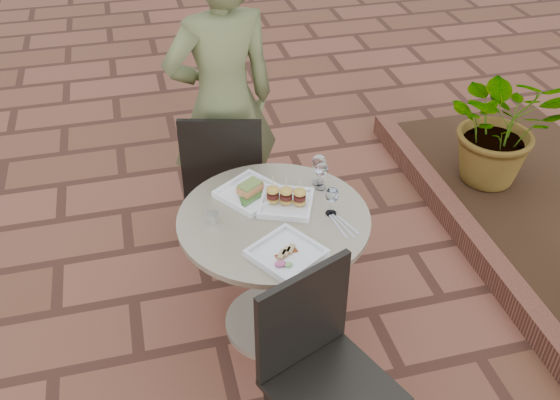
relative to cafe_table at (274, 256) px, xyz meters
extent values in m
plane|color=brown|center=(-0.30, -0.04, -0.48)|extent=(60.00, 60.00, 0.00)
cylinder|color=gray|center=(0.00, 0.00, -0.46)|extent=(0.52, 0.52, 0.04)
cylinder|color=gray|center=(0.00, 0.00, -0.13)|extent=(0.08, 0.08, 0.70)
cylinder|color=tan|center=(0.00, 0.00, 0.23)|extent=(0.90, 0.90, 0.03)
cube|color=black|center=(-0.09, 0.80, -0.03)|extent=(0.54, 0.54, 0.03)
cube|color=black|center=(-0.14, 0.60, 0.22)|extent=(0.43, 0.14, 0.46)
cylinder|color=black|center=(0.14, 0.93, -0.26)|extent=(0.02, 0.02, 0.44)
cylinder|color=black|center=(-0.22, 1.03, -0.26)|extent=(0.02, 0.02, 0.44)
cylinder|color=black|center=(0.04, 0.56, -0.26)|extent=(0.02, 0.02, 0.44)
cylinder|color=black|center=(-0.32, 0.66, -0.26)|extent=(0.02, 0.02, 0.44)
cube|color=black|center=(0.05, -0.79, -0.03)|extent=(0.58, 0.58, 0.03)
cube|color=black|center=(-0.03, -0.61, 0.22)|extent=(0.42, 0.20, 0.46)
cylinder|color=black|center=(0.15, -0.54, -0.26)|extent=(0.02, 0.02, 0.44)
imported|color=#515830|center=(-0.08, 0.86, 0.39)|extent=(0.71, 0.53, 1.76)
cube|color=white|center=(-0.07, 0.19, 0.25)|extent=(0.37, 0.37, 0.01)
cube|color=#C97C47|center=(-0.07, 0.19, 0.29)|extent=(0.14, 0.13, 0.04)
cube|color=#5D7132|center=(-0.07, 0.19, 0.31)|extent=(0.13, 0.12, 0.01)
cube|color=white|center=(0.08, 0.07, 0.25)|extent=(0.32, 0.32, 0.01)
cube|color=white|center=(-0.01, -0.28, 0.25)|extent=(0.37, 0.37, 0.01)
ellipsoid|color=#C25086|center=(-0.06, -0.34, 0.27)|extent=(0.05, 0.04, 0.02)
cylinder|color=white|center=(0.26, -0.04, 0.25)|extent=(0.05, 0.05, 0.00)
cylinder|color=white|center=(0.26, -0.04, 0.28)|extent=(0.01, 0.01, 0.07)
ellipsoid|color=white|center=(0.26, -0.04, 0.35)|extent=(0.06, 0.06, 0.08)
cylinder|color=white|center=(0.26, -0.04, 0.35)|extent=(0.05, 0.05, 0.03)
cylinder|color=white|center=(0.28, 0.21, 0.25)|extent=(0.06, 0.06, 0.00)
cylinder|color=white|center=(0.28, 0.21, 0.29)|extent=(0.01, 0.01, 0.07)
ellipsoid|color=white|center=(0.28, 0.21, 0.37)|extent=(0.07, 0.07, 0.09)
cylinder|color=white|center=(0.28, 0.17, 0.25)|extent=(0.05, 0.05, 0.00)
cylinder|color=white|center=(0.28, 0.17, 0.28)|extent=(0.01, 0.01, 0.07)
ellipsoid|color=white|center=(0.28, 0.17, 0.36)|extent=(0.06, 0.06, 0.08)
cylinder|color=silver|center=(-0.28, 0.04, 0.27)|extent=(0.08, 0.08, 0.04)
cube|color=brown|center=(1.30, 0.26, -0.41)|extent=(0.12, 3.00, 0.15)
imported|color=#33662D|center=(1.76, 0.88, 0.00)|extent=(0.93, 0.87, 0.85)
camera|label=1|loc=(-0.53, -2.21, 2.03)|focal=40.00mm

